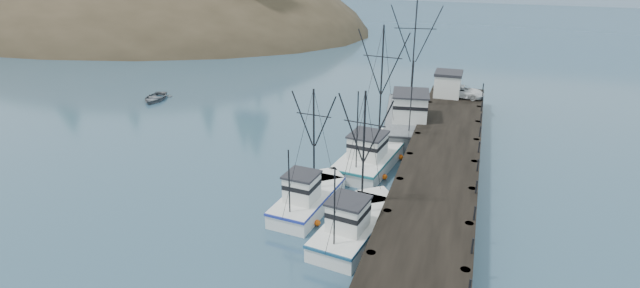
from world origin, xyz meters
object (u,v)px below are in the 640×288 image
at_px(trawler_near, 356,224).
at_px(trawler_far, 374,153).
at_px(work_vessel, 409,118).
at_px(motorboat, 155,100).
at_px(pier, 441,160).
at_px(pier_shed, 448,84).
at_px(trawler_mid, 310,197).
at_px(pickup_truck, 462,91).

bearing_deg(trawler_near, trawler_far, 96.47).
relative_size(trawler_near, trawler_far, 0.82).
bearing_deg(work_vessel, trawler_near, -90.90).
xyz_separation_m(work_vessel, motorboat, (-31.65, 0.51, -1.23)).
bearing_deg(pier, pier_shed, 93.31).
distance_m(pier, trawler_mid, 11.77).
bearing_deg(pickup_truck, trawler_mid, 168.69).
bearing_deg(pickup_truck, work_vessel, 152.61).
bearing_deg(trawler_near, motorboat, 144.75).
xyz_separation_m(trawler_mid, trawler_far, (2.81, 9.51, 0.00)).
distance_m(pickup_truck, motorboat, 37.18).
distance_m(work_vessel, pickup_truck, 8.45).
distance_m(pier, pickup_truck, 18.04).
relative_size(work_vessel, pier_shed, 5.04).
bearing_deg(pier, trawler_mid, -138.46).
height_order(pier, pier_shed, pier_shed).
relative_size(trawler_near, work_vessel, 0.63).
relative_size(trawler_near, pickup_truck, 2.12).
xyz_separation_m(trawler_mid, pickup_truck, (9.43, 25.78, 1.85)).
bearing_deg(trawler_far, work_vessel, 79.85).
bearing_deg(motorboat, trawler_near, -46.63).
relative_size(pickup_truck, motorboat, 1.02).
xyz_separation_m(trawler_far, motorboat, (-29.94, 10.06, -0.82)).
height_order(trawler_far, pickup_truck, trawler_far).
xyz_separation_m(pier, work_vessel, (-4.27, 11.28, -0.46)).
bearing_deg(trawler_far, pier_shed, 73.12).
height_order(pier, trawler_near, trawler_near).
distance_m(pier, work_vessel, 12.07).
height_order(pier, trawler_mid, trawler_mid).
bearing_deg(trawler_near, pier, 65.97).
distance_m(pier, trawler_far, 6.28).
bearing_deg(trawler_near, pickup_truck, 79.50).
bearing_deg(pickup_truck, pier_shed, 98.78).
relative_size(trawler_near, pier_shed, 3.18).
bearing_deg(pier, work_vessel, 110.72).
bearing_deg(work_vessel, trawler_mid, -103.33).
bearing_deg(pier_shed, motorboat, -169.90).
bearing_deg(pickup_truck, motorboat, 108.42).
distance_m(pier, trawler_near, 11.35).
distance_m(trawler_far, work_vessel, 9.71).
height_order(trawler_far, motorboat, trawler_far).
relative_size(work_vessel, pickup_truck, 3.36).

